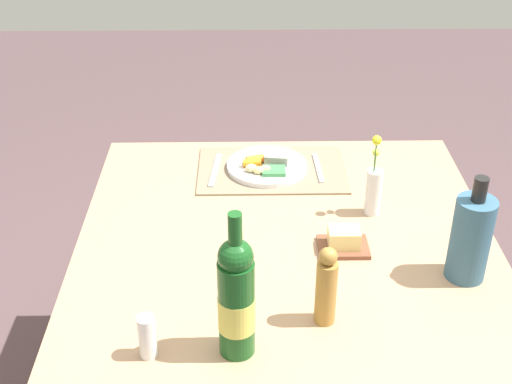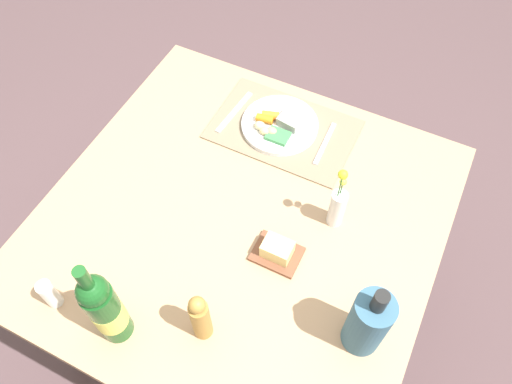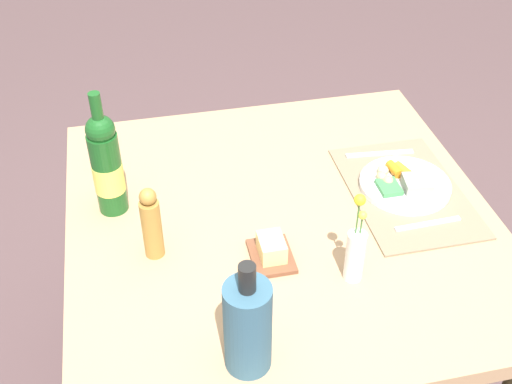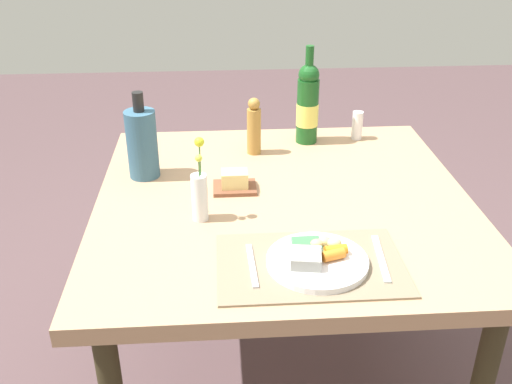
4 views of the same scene
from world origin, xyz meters
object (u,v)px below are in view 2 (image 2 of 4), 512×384
dining_table (241,230)px  dinner_plate (280,124)px  cooler_bottle (368,323)px  wine_bottle (105,309)px  fork (325,143)px  salt_shaker (50,294)px  butter_dish (277,251)px  flower_vase (337,206)px  pepper_mill (200,318)px  knife (234,112)px

dining_table → dinner_plate: dinner_plate is taller
cooler_bottle → wine_bottle: bearing=24.0°
fork → cooler_bottle: (-0.31, 0.53, 0.10)m
salt_shaker → cooler_bottle: size_ratio=0.37×
wine_bottle → fork: bearing=-107.5°
dinner_plate → fork: (-0.16, -0.00, -0.01)m
salt_shaker → butter_dish: salt_shaker is taller
wine_bottle → cooler_bottle: wine_bottle is taller
fork → flower_vase: bearing=115.2°
cooler_bottle → pepper_mill: bearing=23.6°
dining_table → dinner_plate: (0.04, -0.35, 0.10)m
dining_table → salt_shaker: (0.31, 0.44, 0.13)m
knife → cooler_bottle: (-0.63, 0.52, 0.10)m
butter_dish → flower_vase: 0.21m
flower_vase → cooler_bottle: cooler_bottle is taller
fork → knife: same height
salt_shaker → flower_vase: 0.78m
dining_table → fork: size_ratio=6.16×
wine_bottle → flower_vase: size_ratio=1.43×
pepper_mill → dinner_plate: bearing=-81.1°
dinner_plate → cooler_bottle: 0.71m
pepper_mill → butter_dish: bearing=-105.7°
dinner_plate → wine_bottle: bearing=83.6°
pepper_mill → fork: bearing=-94.1°
pepper_mill → butter_dish: (-0.08, -0.27, -0.07)m
dinner_plate → flower_vase: (-0.28, 0.25, 0.06)m
dinner_plate → salt_shaker: bearing=70.9°
pepper_mill → butter_dish: size_ratio=1.52×
dinner_plate → butter_dish: butter_dish is taller
butter_dish → flower_vase: flower_vase is taller
dinner_plate → butter_dish: bearing=113.9°
pepper_mill → wine_bottle: bearing=24.8°
knife → salt_shaker: (0.11, 0.78, 0.04)m
butter_dish → dining_table: bearing=-23.5°
fork → butter_dish: size_ratio=1.38×
dinner_plate → wine_bottle: wine_bottle is taller
dining_table → pepper_mill: size_ratio=5.58×
flower_vase → pepper_mill: bearing=68.3°
salt_shaker → flower_vase: bearing=-135.7°
salt_shaker → butter_dish: bearing=-140.7°
salt_shaker → flower_vase: (-0.56, -0.55, 0.03)m
cooler_bottle → dining_table: bearing=-22.7°
knife → flower_vase: bearing=157.3°
dinner_plate → butter_dish: size_ratio=1.90×
dinner_plate → pepper_mill: 0.70m
pepper_mill → cooler_bottle: bearing=-156.4°
wine_bottle → butter_dish: 0.47m
dinner_plate → fork: dinner_plate is taller
knife → fork: bearing=-173.1°
fork → dining_table: bearing=69.7°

